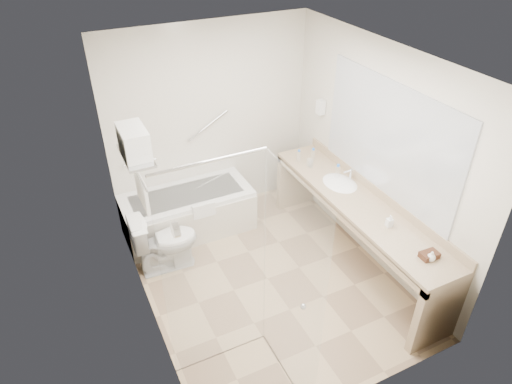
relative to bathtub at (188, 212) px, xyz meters
name	(u,v)px	position (x,y,z in m)	size (l,w,h in m)	color
floor	(268,278)	(0.50, -1.24, -0.28)	(3.20, 3.20, 0.00)	tan
ceiling	(272,60)	(0.50, -1.24, 2.22)	(2.60, 3.20, 0.10)	silver
wall_back	(211,124)	(0.50, 0.36, 0.97)	(2.60, 0.10, 2.50)	beige
wall_front	(371,294)	(0.50, -2.84, 0.97)	(2.60, 0.10, 2.50)	beige
wall_left	(138,221)	(-0.80, -1.24, 0.97)	(0.10, 3.20, 2.50)	beige
wall_right	(375,158)	(1.80, -1.24, 0.97)	(0.10, 3.20, 2.50)	beige
bathtub	(188,212)	(0.00, 0.00, 0.00)	(1.60, 0.73, 0.59)	white
grab_bar_short	(139,162)	(-0.45, 0.32, 0.67)	(0.03, 0.03, 0.40)	silver
grab_bar_long	(208,126)	(0.45, 0.32, 0.97)	(0.03, 0.03, 0.60)	silver
shower_enclosure	(252,280)	(-0.13, -2.16, 0.79)	(0.96, 0.91, 2.11)	silver
towel_shelf	(135,150)	(-0.67, -0.89, 1.48)	(0.24, 0.55, 0.81)	silver
vanity_counter	(356,217)	(1.52, -1.39, 0.36)	(0.55, 2.70, 0.95)	tan
sink	(339,185)	(1.55, -0.99, 0.54)	(0.40, 0.52, 0.14)	white
faucet	(351,174)	(1.70, -0.99, 0.65)	(0.03, 0.03, 0.14)	silver
mirror	(388,139)	(1.79, -1.39, 1.27)	(0.02, 2.00, 1.20)	#AFB4BB
hairdryer_unit	(321,107)	(1.75, -0.19, 1.17)	(0.08, 0.10, 0.18)	silver
toilet	(165,242)	(-0.45, -0.54, 0.08)	(0.41, 0.74, 0.72)	white
amenity_basket	(429,255)	(1.56, -2.42, 0.60)	(0.17, 0.11, 0.06)	#432718
soap_bottle_a	(389,224)	(1.53, -1.88, 0.61)	(0.06, 0.13, 0.06)	silver
soap_bottle_b	(431,257)	(1.54, -2.45, 0.62)	(0.08, 0.10, 0.08)	silver
water_bottle_left	(337,173)	(1.57, -0.91, 0.67)	(0.06, 0.06, 0.20)	silver
water_bottle_mid	(299,156)	(1.37, -0.35, 0.65)	(0.05, 0.05, 0.17)	silver
water_bottle_right	(313,155)	(1.54, -0.42, 0.66)	(0.06, 0.06, 0.18)	silver
drinking_glass_near	(309,163)	(1.44, -0.50, 0.62)	(0.07, 0.07, 0.09)	silver
drinking_glass_far	(311,164)	(1.44, -0.53, 0.62)	(0.06, 0.06, 0.08)	silver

